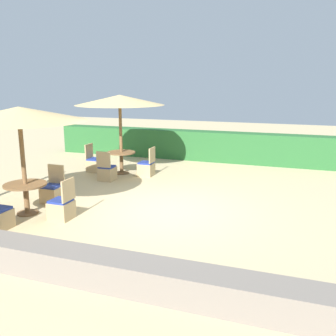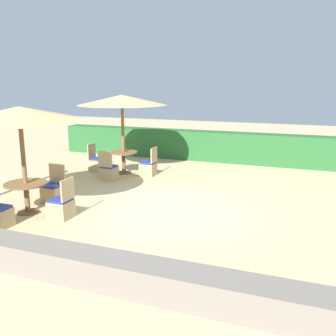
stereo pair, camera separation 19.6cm
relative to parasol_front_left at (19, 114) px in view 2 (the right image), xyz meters
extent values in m
plane|color=#C6B284|center=(2.81, 1.22, -2.28)|extent=(40.00, 40.00, 0.00)
cube|color=#28602D|center=(2.81, 7.23, -1.72)|extent=(13.00, 0.70, 1.12)
cube|color=slate|center=(2.81, -2.15, -2.05)|extent=(10.00, 0.56, 0.47)
cylinder|color=brown|center=(0.00, 0.00, -1.10)|extent=(0.10, 0.10, 2.37)
cone|color=tan|center=(0.00, 0.00, 0.01)|extent=(2.95, 2.95, 0.32)
cylinder|color=brown|center=(0.00, 0.00, -2.27)|extent=(0.48, 0.48, 0.03)
cylinder|color=brown|center=(0.00, 0.00, -1.94)|extent=(0.12, 0.12, 0.67)
cylinder|color=brown|center=(0.00, 0.00, -1.59)|extent=(0.96, 0.96, 0.04)
cube|color=tan|center=(0.95, -0.03, -2.08)|extent=(0.46, 0.46, 0.40)
cube|color=#233893|center=(0.95, -0.03, -1.86)|extent=(0.42, 0.42, 0.05)
cube|color=tan|center=(1.16, -0.03, -1.59)|extent=(0.04, 0.46, 0.48)
cube|color=tan|center=(0.05, 0.89, -2.08)|extent=(0.46, 0.46, 0.40)
cube|color=#233893|center=(0.05, 0.89, -1.86)|extent=(0.42, 0.42, 0.05)
cube|color=tan|center=(0.05, 1.10, -1.59)|extent=(0.46, 0.04, 0.48)
cylinder|color=brown|center=(0.33, 4.22, -1.04)|extent=(0.10, 0.10, 2.48)
cone|color=tan|center=(0.33, 4.22, 0.12)|extent=(2.86, 2.86, 0.32)
cylinder|color=brown|center=(0.33, 4.22, -2.27)|extent=(0.48, 0.48, 0.03)
cylinder|color=brown|center=(0.33, 4.22, -1.94)|extent=(0.12, 0.12, 0.68)
cylinder|color=brown|center=(0.33, 4.22, -1.58)|extent=(0.92, 0.92, 0.04)
cube|color=tan|center=(-0.64, 4.16, -2.08)|extent=(0.46, 0.46, 0.40)
cube|color=#233893|center=(-0.64, 4.16, -1.86)|extent=(0.42, 0.42, 0.05)
cube|color=tan|center=(-0.85, 4.16, -1.59)|extent=(0.04, 0.46, 0.48)
cube|color=tan|center=(0.30, 3.28, -2.08)|extent=(0.46, 0.46, 0.40)
cube|color=#233893|center=(0.30, 3.28, -1.86)|extent=(0.42, 0.42, 0.05)
cube|color=tan|center=(0.30, 3.07, -1.59)|extent=(0.46, 0.04, 0.48)
cube|color=tan|center=(1.22, 4.20, -2.08)|extent=(0.46, 0.46, 0.40)
cube|color=#233893|center=(1.22, 4.20, -1.86)|extent=(0.42, 0.42, 0.05)
cube|color=tan|center=(1.43, 4.20, -1.59)|extent=(0.04, 0.46, 0.48)
camera|label=1|loc=(5.78, -6.64, 0.71)|focal=40.00mm
camera|label=2|loc=(5.96, -6.58, 0.71)|focal=40.00mm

